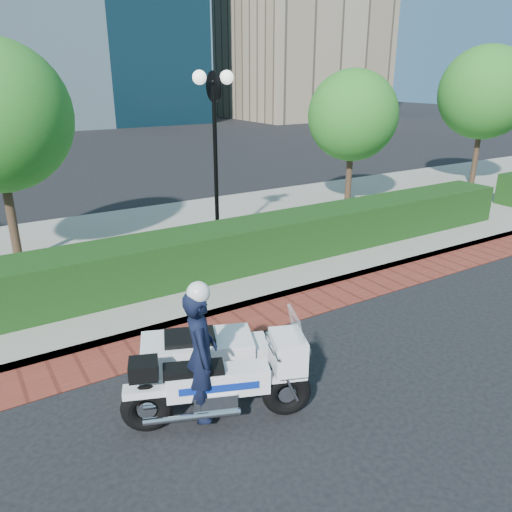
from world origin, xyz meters
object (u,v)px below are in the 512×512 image
tree_d (485,93)px  lamppost (215,133)px  police_motorcycle (207,362)px  tree_c (353,116)px

tree_d → lamppost: bearing=-173.8°
tree_d → police_motorcycle: bearing=-155.5°
police_motorcycle → tree_d: bearing=46.0°
tree_c → tree_d: size_ratio=0.83×
lamppost → tree_d: (12.00, 1.30, 0.65)m
tree_c → tree_d: tree_d is taller
lamppost → tree_c: 5.65m
lamppost → tree_c: tree_c is taller
tree_d → police_motorcycle: size_ratio=2.18×
tree_d → police_motorcycle: (-15.07, -6.86, -2.93)m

